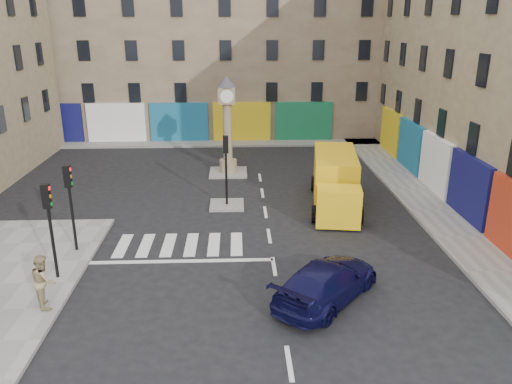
{
  "coord_description": "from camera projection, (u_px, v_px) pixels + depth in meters",
  "views": [
    {
      "loc": [
        -1.44,
        -16.95,
        9.38
      ],
      "look_at": [
        -0.59,
        4.43,
        2.0
      ],
      "focal_mm": 35.0,
      "sensor_mm": 36.0,
      "label": 1
    }
  ],
  "objects": [
    {
      "name": "navy_sedan",
      "position": [
        327.0,
        282.0,
        17.47
      ],
      "size": [
        4.71,
        5.05,
        1.43
      ],
      "primitive_type": "imported",
      "rotation": [
        0.0,
        0.0,
        2.44
      ],
      "color": "black",
      "rests_on": "ground"
    },
    {
      "name": "building_far",
      "position": [
        205.0,
        31.0,
        42.65
      ],
      "size": [
        32.0,
        10.0,
        17.0
      ],
      "primitive_type": "cube",
      "color": "gray",
      "rests_on": "ground"
    },
    {
      "name": "traffic_light_left_near",
      "position": [
        49.0,
        216.0,
        18.15
      ],
      "size": [
        0.28,
        0.22,
        3.7
      ],
      "color": "black",
      "rests_on": "sidewalk_left"
    },
    {
      "name": "yellow_van",
      "position": [
        335.0,
        181.0,
        26.54
      ],
      "size": [
        3.23,
        7.45,
        2.63
      ],
      "rotation": [
        0.0,
        0.0,
        -0.14
      ],
      "color": "yellow",
      "rests_on": "ground"
    },
    {
      "name": "traffic_light_left_far",
      "position": [
        70.0,
        195.0,
        20.41
      ],
      "size": [
        0.28,
        0.22,
        3.7
      ],
      "color": "black",
      "rests_on": "sidewalk_left"
    },
    {
      "name": "pedestrian_tan",
      "position": [
        43.0,
        281.0,
        16.77
      ],
      "size": [
        1.05,
        1.14,
        1.88
      ],
      "primitive_type": "imported",
      "rotation": [
        0.0,
        0.0,
        2.05
      ],
      "color": "#9C8860",
      "rests_on": "sidewalk_left"
    },
    {
      "name": "sidewalk_far",
      "position": [
        205.0,
        143.0,
        39.92
      ],
      "size": [
        32.0,
        2.4,
        0.15
      ],
      "primitive_type": "cube",
      "color": "gray",
      "rests_on": "ground"
    },
    {
      "name": "clock_pillar",
      "position": [
        227.0,
        119.0,
        31.11
      ],
      "size": [
        1.2,
        1.2,
        6.1
      ],
      "color": "tan",
      "rests_on": "island_far"
    },
    {
      "name": "island_near",
      "position": [
        227.0,
        205.0,
        26.59
      ],
      "size": [
        1.8,
        1.8,
        0.12
      ],
      "primitive_type": "cube",
      "color": "gray",
      "rests_on": "ground"
    },
    {
      "name": "ground",
      "position": [
        276.0,
        279.0,
        19.12
      ],
      "size": [
        120.0,
        120.0,
        0.0
      ],
      "primitive_type": "plane",
      "color": "black",
      "rests_on": "ground"
    },
    {
      "name": "traffic_light_island",
      "position": [
        226.0,
        159.0,
        25.76
      ],
      "size": [
        0.28,
        0.22,
        3.7
      ],
      "color": "black",
      "rests_on": "island_near"
    },
    {
      "name": "sidewalk_right",
      "position": [
        412.0,
        190.0,
        28.87
      ],
      "size": [
        2.6,
        30.0,
        0.15
      ],
      "primitive_type": "cube",
      "color": "gray",
      "rests_on": "ground"
    },
    {
      "name": "island_far",
      "position": [
        228.0,
        172.0,
        32.25
      ],
      "size": [
        2.4,
        2.4,
        0.12
      ],
      "primitive_type": "cube",
      "color": "gray",
      "rests_on": "ground"
    }
  ]
}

